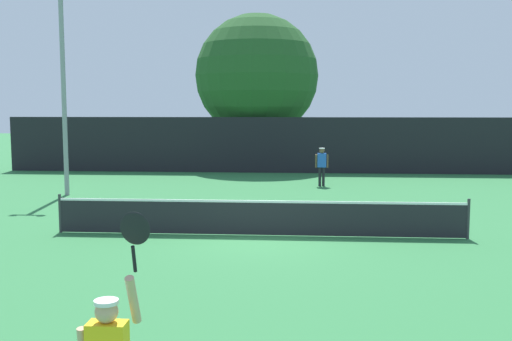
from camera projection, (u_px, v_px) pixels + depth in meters
ground_plane at (259, 236)px, 15.91m from camera, size 120.00×120.00×0.00m
tennis_net at (259, 217)px, 15.86m from camera, size 11.10×0.08×1.07m
perimeter_fence at (279, 145)px, 31.01m from camera, size 29.18×0.12×2.93m
player_receiving at (322, 163)px, 25.79m from camera, size 0.57×0.25×1.68m
tennis_ball at (247, 221)px, 17.77m from camera, size 0.07×0.07×0.07m
light_pole at (63, 80)px, 22.80m from camera, size 1.18×0.28×7.90m
large_tree at (257, 76)px, 33.90m from camera, size 7.06×7.06×8.78m
parked_car_near at (439, 150)px, 36.89m from camera, size 2.35×4.38×1.69m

